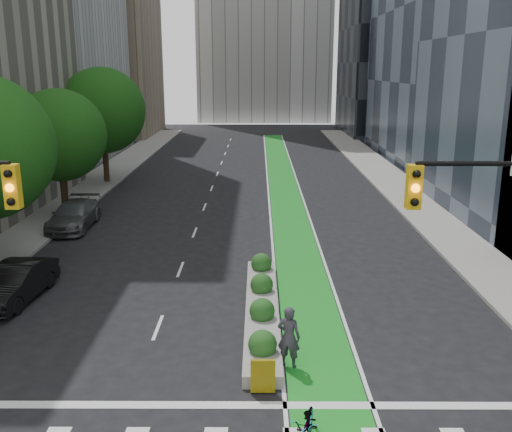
{
  "coord_description": "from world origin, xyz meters",
  "views": [
    {
      "loc": [
        1.07,
        -12.55,
        8.96
      ],
      "look_at": [
        0.97,
        10.21,
        3.0
      ],
      "focal_mm": 40.0,
      "sensor_mm": 36.0,
      "label": 1
    }
  ],
  "objects_px": {
    "parked_car_left_mid": "(16,283)",
    "median_planter": "(262,306)",
    "cyclist": "(289,337)",
    "parked_car_left_far": "(74,215)",
    "bicycle": "(307,428)"
  },
  "relations": [
    {
      "from": "parked_car_left_mid",
      "to": "median_planter",
      "type": "bearing_deg",
      "value": -2.17
    },
    {
      "from": "cyclist",
      "to": "parked_car_left_mid",
      "type": "relative_size",
      "value": 0.44
    },
    {
      "from": "parked_car_left_mid",
      "to": "parked_car_left_far",
      "type": "distance_m",
      "value": 10.57
    },
    {
      "from": "cyclist",
      "to": "parked_car_left_far",
      "type": "height_order",
      "value": "cyclist"
    },
    {
      "from": "parked_car_left_mid",
      "to": "parked_car_left_far",
      "type": "height_order",
      "value": "parked_car_left_far"
    },
    {
      "from": "parked_car_left_mid",
      "to": "bicycle",
      "type": "bearing_deg",
      "value": -33.86
    },
    {
      "from": "cyclist",
      "to": "parked_car_left_mid",
      "type": "xyz_separation_m",
      "value": [
        -10.48,
        5.09,
        -0.25
      ]
    },
    {
      "from": "bicycle",
      "to": "cyclist",
      "type": "distance_m",
      "value": 3.87
    },
    {
      "from": "bicycle",
      "to": "cyclist",
      "type": "height_order",
      "value": "cyclist"
    },
    {
      "from": "parked_car_left_far",
      "to": "bicycle",
      "type": "bearing_deg",
      "value": -59.85
    },
    {
      "from": "median_planter",
      "to": "parked_car_left_far",
      "type": "height_order",
      "value": "parked_car_left_far"
    },
    {
      "from": "bicycle",
      "to": "parked_car_left_far",
      "type": "relative_size",
      "value": 0.36
    },
    {
      "from": "parked_car_left_mid",
      "to": "parked_car_left_far",
      "type": "bearing_deg",
      "value": 101.45
    },
    {
      "from": "bicycle",
      "to": "cyclist",
      "type": "bearing_deg",
      "value": 107.36
    },
    {
      "from": "median_planter",
      "to": "bicycle",
      "type": "relative_size",
      "value": 5.43
    }
  ]
}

